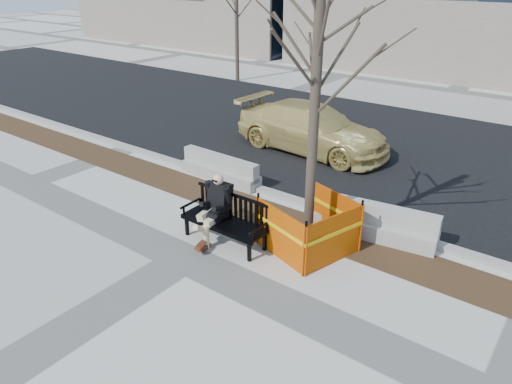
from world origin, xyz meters
TOP-DOWN VIEW (x-y plane):
  - ground at (0.00, 0.00)m, footprint 120.00×120.00m
  - mulch_strip at (0.00, 2.60)m, footprint 40.00×1.20m
  - asphalt_street at (0.00, 8.80)m, footprint 60.00×10.40m
  - curb at (0.00, 3.55)m, footprint 60.00×0.25m
  - bench at (0.24, 0.98)m, footprint 2.02×0.73m
  - seated_man at (-0.04, 1.04)m, footprint 0.63×1.05m
  - tree_fence at (1.79, 1.89)m, footprint 3.01×3.01m
  - sedan at (-1.27, 7.12)m, footprint 5.27×2.32m
  - jersey_barrier_left at (-2.07, 3.51)m, footprint 2.59×0.58m
  - jersey_barrier_right at (2.66, 3.13)m, footprint 2.91×0.98m
  - far_tree_left at (-9.99, 14.06)m, footprint 2.77×2.77m

SIDE VIEW (x-z plane):
  - ground at x=0.00m, z-range 0.00..0.00m
  - bench at x=0.24m, z-range -0.54..0.54m
  - seated_man at x=-0.04m, z-range -0.73..0.73m
  - tree_fence at x=1.79m, z-range -3.01..3.01m
  - sedan at x=-1.27m, z-range -0.75..0.75m
  - jersey_barrier_left at x=-2.07m, z-range -0.37..0.37m
  - jersey_barrier_right at x=2.66m, z-range -0.41..0.41m
  - far_tree_left at x=-9.99m, z-range -2.99..2.99m
  - asphalt_street at x=0.00m, z-range 0.00..0.01m
  - mulch_strip at x=0.00m, z-range -0.01..0.01m
  - curb at x=0.00m, z-range 0.00..0.12m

